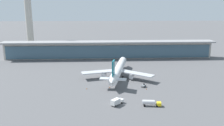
% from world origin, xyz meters
% --- Properties ---
extents(ground_plane, '(1200.00, 1200.00, 0.00)m').
position_xyz_m(ground_plane, '(0.00, 0.00, 0.00)').
color(ground_plane, '#515154').
extents(airliner_on_stand, '(45.42, 59.89, 16.06)m').
position_xyz_m(airliner_on_stand, '(3.66, 11.55, 5.06)').
color(airliner_on_stand, white).
rests_on(airliner_on_stand, ground).
extents(service_truck_near_nose_yellow, '(8.81, 3.41, 2.95)m').
position_xyz_m(service_truck_near_nose_yellow, '(15.15, -33.87, 1.71)').
color(service_truck_near_nose_yellow, yellow).
rests_on(service_truck_near_nose_yellow, ground).
extents(service_truck_under_wing_grey, '(3.10, 3.31, 2.05)m').
position_xyz_m(service_truck_under_wing_grey, '(16.66, -7.97, 0.87)').
color(service_truck_under_wing_grey, gray).
rests_on(service_truck_under_wing_grey, ground).
extents(service_truck_mid_apron_white, '(6.63, 6.93, 3.10)m').
position_xyz_m(service_truck_mid_apron_white, '(-0.48, -31.82, 1.69)').
color(service_truck_mid_apron_white, silver).
rests_on(service_truck_mid_apron_white, ground).
extents(terminal_building, '(183.60, 12.80, 15.20)m').
position_xyz_m(terminal_building, '(0.00, 69.34, 7.87)').
color(terminal_building, '#B2ADA3').
rests_on(terminal_building, ground).
extents(control_tower, '(12.00, 12.00, 80.61)m').
position_xyz_m(control_tower, '(-76.25, 99.33, 43.79)').
color(control_tower, '#B2ADA3').
rests_on(control_tower, ground).
extents(safety_cone_alpha, '(0.62, 0.62, 0.70)m').
position_xyz_m(safety_cone_alpha, '(-15.60, -9.59, 0.32)').
color(safety_cone_alpha, orange).
rests_on(safety_cone_alpha, ground).
extents(safety_cone_bravo, '(0.62, 0.62, 0.70)m').
position_xyz_m(safety_cone_bravo, '(17.47, -11.58, 0.32)').
color(safety_cone_bravo, orange).
rests_on(safety_cone_bravo, ground).
extents(safety_cone_charlie, '(0.62, 0.62, 0.70)m').
position_xyz_m(safety_cone_charlie, '(-2.77, -8.03, 0.32)').
color(safety_cone_charlie, orange).
rests_on(safety_cone_charlie, ground).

